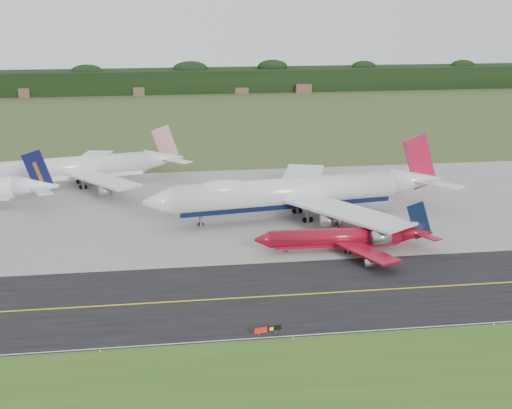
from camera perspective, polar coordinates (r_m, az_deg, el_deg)
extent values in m
plane|color=#3D4922|center=(129.89, 1.37, -6.61)|extent=(600.00, 600.00, 0.00)
cube|color=#35591A|center=(99.22, 4.79, -14.44)|extent=(400.00, 30.00, 0.01)
cube|color=black|center=(126.27, 1.67, -7.31)|extent=(400.00, 32.00, 0.02)
cube|color=gray|center=(177.47, -1.33, -0.22)|extent=(400.00, 78.00, 0.01)
cube|color=yellow|center=(126.26, 1.67, -7.30)|extent=(400.00, 0.40, 0.00)
cube|color=silver|center=(112.48, 3.03, -10.44)|extent=(400.00, 0.25, 0.00)
cube|color=black|center=(395.92, -5.26, 9.85)|extent=(700.00, 24.00, 12.00)
cylinder|color=silver|center=(166.39, 2.37, 0.99)|extent=(53.85, 14.14, 6.78)
cube|color=black|center=(166.99, 2.37, 0.26)|extent=(50.97, 12.09, 2.37)
cone|color=silver|center=(159.75, -7.91, 0.18)|extent=(7.56, 7.65, 6.78)
cone|color=silver|center=(179.52, 12.66, 1.91)|extent=(14.90, 8.68, 6.78)
ellipsoid|color=silver|center=(161.92, -2.65, 1.23)|extent=(14.51, 7.63, 4.33)
cube|color=silver|center=(156.38, 7.35, -0.61)|extent=(24.55, 30.61, 0.58)
cube|color=silver|center=(183.44, 3.63, 2.05)|extent=(18.07, 31.73, 0.58)
cube|color=#A71332|center=(178.81, 12.97, 3.36)|extent=(9.73, 1.89, 14.06)
cylinder|color=gray|center=(155.96, 5.82, -1.32)|extent=(4.06, 3.34, 2.85)
cylinder|color=gray|center=(181.98, 2.45, 1.35)|extent=(4.06, 3.34, 2.85)
cylinder|color=gray|center=(146.98, 9.94, -2.60)|extent=(4.06, 3.34, 2.85)
cylinder|color=gray|center=(195.94, 2.94, 2.43)|extent=(4.06, 3.34, 2.85)
cylinder|color=black|center=(163.06, -4.44, -1.56)|extent=(1.29, 0.71, 1.22)
cylinder|color=slate|center=(165.58, 4.17, -0.67)|extent=(1.07, 1.07, 4.54)
cylinder|color=black|center=(166.08, 4.16, -1.22)|extent=(1.29, 0.77, 1.22)
cylinder|color=slate|center=(172.30, 3.32, 0.03)|extent=(1.07, 1.07, 4.54)
cylinder|color=black|center=(172.77, 3.31, -0.50)|extent=(1.29, 0.77, 1.22)
cylinder|color=maroon|center=(147.54, 6.39, -2.61)|extent=(27.02, 4.52, 3.64)
cube|color=maroon|center=(147.92, 6.37, -3.04)|extent=(25.65, 3.57, 1.28)
cone|color=maroon|center=(145.07, 0.53, -2.84)|extent=(3.48, 3.75, 3.64)
cone|color=maroon|center=(151.98, 12.67, -2.24)|extent=(7.22, 3.87, 3.64)
cube|color=maroon|center=(141.97, 8.85, -3.75)|extent=(10.36, 15.70, 0.41)
cube|color=maroon|center=(155.67, 7.45, -1.87)|extent=(11.11, 15.57, 0.41)
cube|color=black|center=(151.30, 12.92, -1.24)|extent=(5.76, 0.48, 8.29)
cylinder|color=gray|center=(139.02, 9.10, -4.65)|extent=(2.04, 1.59, 1.53)
cylinder|color=gray|center=(159.23, 7.04, -1.81)|extent=(2.04, 1.59, 1.53)
cylinder|color=black|center=(146.59, 2.44, -3.74)|extent=(0.67, 0.32, 0.66)
cylinder|color=slate|center=(146.85, 7.35, -3.58)|extent=(0.53, 0.53, 1.88)
cylinder|color=black|center=(147.06, 7.35, -3.80)|extent=(0.67, 0.35, 0.66)
cylinder|color=slate|center=(150.51, 7.00, -3.06)|extent=(0.53, 0.53, 1.88)
cylinder|color=black|center=(150.72, 6.99, -3.28)|extent=(0.67, 0.35, 0.66)
cone|color=white|center=(183.80, -17.12, 1.43)|extent=(11.46, 6.89, 5.52)
cube|color=#0D0E3A|center=(182.76, -17.03, 2.53)|extent=(7.72, 1.45, 11.14)
cylinder|color=gray|center=(210.29, -19.78, 2.20)|extent=(3.29, 2.69, 2.32)
cylinder|color=silver|center=(201.24, -14.83, 2.85)|extent=(42.81, 15.01, 5.91)
cube|color=white|center=(201.68, -14.79, 2.32)|extent=(40.42, 13.11, 2.07)
cone|color=silver|center=(205.38, -7.37, 3.66)|extent=(12.24, 8.21, 5.91)
cube|color=silver|center=(190.57, -12.17, 1.97)|extent=(20.94, 24.00, 0.53)
cube|color=silver|center=(214.08, -13.19, 3.48)|extent=(12.76, 25.45, 0.53)
cube|color=maroon|center=(204.73, -7.23, 4.73)|extent=(8.06, 2.23, 11.75)
cylinder|color=gray|center=(185.34, -11.97, 1.06)|extent=(3.69, 3.12, 2.48)
cylinder|color=gray|center=(220.03, -13.47, 3.37)|extent=(3.69, 3.12, 2.48)
cylinder|color=black|center=(201.57, -19.29, 1.03)|extent=(1.14, 0.70, 1.06)
cylinder|color=slate|center=(199.30, -13.68, 1.73)|extent=(0.99, 0.99, 3.73)
cylinder|color=black|center=(199.63, -13.65, 1.36)|extent=(1.15, 0.75, 1.06)
cylinder|color=slate|center=(205.57, -13.92, 2.15)|extent=(0.99, 0.99, 3.73)
cylinder|color=black|center=(205.89, -13.89, 1.80)|extent=(1.15, 0.75, 1.06)
cylinder|color=slate|center=(111.87, 0.24, -10.41)|extent=(0.11, 0.11, 0.65)
cylinder|color=slate|center=(112.81, 1.58, -10.17)|extent=(0.11, 0.11, 0.65)
cube|color=#B2120D|center=(111.63, 0.38, -10.04)|extent=(2.03, 0.63, 0.84)
cube|color=black|center=(112.23, 1.23, -9.90)|extent=(0.94, 0.37, 0.84)
cube|color=black|center=(112.61, 1.76, -9.80)|extent=(1.12, 0.42, 0.84)
cylinder|color=yellow|center=(110.12, -12.38, -11.33)|extent=(0.16, 0.16, 0.50)
cylinder|color=yellow|center=(111.45, 2.97, -10.58)|extent=(0.16, 0.16, 0.50)
cylinder|color=yellow|center=(121.57, 18.50, -9.07)|extent=(0.16, 0.16, 0.50)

